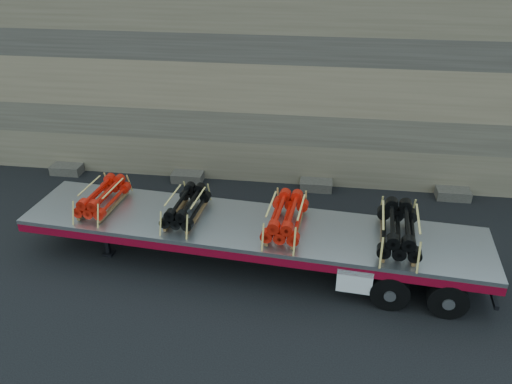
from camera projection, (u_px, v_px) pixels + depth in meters
ground at (245, 257)px, 15.14m from camera, size 120.00×120.00×0.00m
rock_wall at (270, 83)px, 19.11m from camera, size 44.00×3.00×7.00m
trailer at (250, 243)px, 14.63m from camera, size 13.52×3.64×1.34m
bundle_front at (103, 197)px, 15.01m from camera, size 1.09×1.96×0.67m
bundle_midfront at (186, 207)px, 14.51m from camera, size 1.09×1.94×0.66m
bundle_midrear at (286, 217)px, 13.93m from camera, size 1.19×2.14×0.73m
bundle_rear at (399, 230)px, 13.34m from camera, size 1.27×2.28×0.78m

